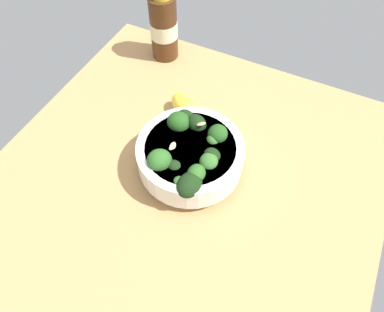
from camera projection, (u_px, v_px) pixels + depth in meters
ground_plane at (187, 179)px, 67.86cm from camera, size 69.17×69.17×3.17cm
bowl_of_broccoli at (191, 155)px, 63.65cm from camera, size 18.86×18.88×9.77cm
lemon_wedge at (185, 108)px, 73.12cm from camera, size 9.27×7.80×4.56cm
bottle_tall at (164, 26)px, 80.01cm from camera, size 6.19×6.19×17.02cm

